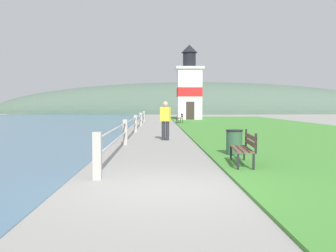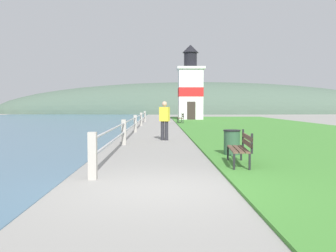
# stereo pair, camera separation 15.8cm
# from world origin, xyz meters

# --- Properties ---
(ground_plane) EXTENTS (160.00, 160.00, 0.00)m
(ground_plane) POSITION_xyz_m (0.00, 0.00, 0.00)
(ground_plane) COLOR gray
(grass_verge) EXTENTS (12.00, 51.86, 0.06)m
(grass_verge) POSITION_xyz_m (7.51, 17.29, 0.03)
(grass_verge) COLOR #428433
(grass_verge) RESTS_ON ground_plane
(seawall_railing) EXTENTS (0.18, 28.57, 1.03)m
(seawall_railing) POSITION_xyz_m (-1.41, 15.19, 0.62)
(seawall_railing) COLOR #A8A399
(seawall_railing) RESTS_ON ground_plane
(park_bench_near) EXTENTS (0.61, 1.64, 0.94)m
(park_bench_near) POSITION_xyz_m (2.18, 2.56, 0.54)
(park_bench_near) COLOR brown
(park_bench_near) RESTS_ON ground_plane
(park_bench_midway) EXTENTS (0.51, 1.91, 0.94)m
(park_bench_midway) POSITION_xyz_m (1.94, 25.85, 0.54)
(park_bench_midway) COLOR brown
(park_bench_midway) RESTS_ON ground_plane
(lighthouse) EXTENTS (3.00, 3.00, 8.27)m
(lighthouse) POSITION_xyz_m (3.45, 34.39, 3.43)
(lighthouse) COLOR white
(lighthouse) RESTS_ON ground_plane
(person_strolling) EXTENTS (0.50, 0.39, 1.79)m
(person_strolling) POSITION_xyz_m (0.27, 10.08, 0.97)
(person_strolling) COLOR #28282D
(person_strolling) RESTS_ON ground_plane
(trash_bin) EXTENTS (0.54, 0.54, 0.84)m
(trash_bin) POSITION_xyz_m (2.32, 4.58, 0.42)
(trash_bin) COLOR #2D5138
(trash_bin) RESTS_ON ground_plane
(distant_hillside) EXTENTS (80.00, 16.00, 12.00)m
(distant_hillside) POSITION_xyz_m (8.00, 64.57, 0.00)
(distant_hillside) COLOR #475B4C
(distant_hillside) RESTS_ON ground_plane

